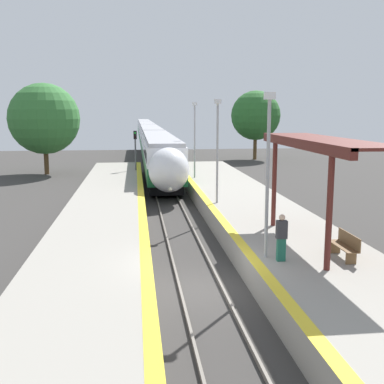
# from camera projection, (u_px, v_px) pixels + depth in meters

# --- Properties ---
(ground_plane) EXTENTS (120.00, 120.00, 0.00)m
(ground_plane) POSITION_uv_depth(u_px,v_px,m) (201.00, 290.00, 16.38)
(ground_plane) COLOR #383533
(rail_left) EXTENTS (0.08, 90.00, 0.15)m
(rail_left) POSITION_uv_depth(u_px,v_px,m) (180.00, 289.00, 16.29)
(rail_left) COLOR slate
(rail_left) RESTS_ON ground_plane
(rail_right) EXTENTS (0.08, 90.00, 0.15)m
(rail_right) POSITION_uv_depth(u_px,v_px,m) (222.00, 287.00, 16.45)
(rail_right) COLOR slate
(rail_right) RESTS_ON ground_plane
(train) EXTENTS (2.77, 93.97, 3.88)m
(train) POSITION_uv_depth(u_px,v_px,m) (149.00, 135.00, 75.44)
(train) COLOR black
(train) RESTS_ON ground_plane
(platform_right) EXTENTS (4.94, 64.00, 1.02)m
(platform_right) POSITION_uv_depth(u_px,v_px,m) (317.00, 271.00, 16.77)
(platform_right) COLOR gray
(platform_right) RESTS_ON ground_plane
(platform_left) EXTENTS (4.25, 64.00, 1.02)m
(platform_left) POSITION_uv_depth(u_px,v_px,m) (88.00, 280.00, 15.86)
(platform_left) COLOR gray
(platform_left) RESTS_ON ground_plane
(platform_bench) EXTENTS (0.44, 1.69, 0.89)m
(platform_bench) POSITION_uv_depth(u_px,v_px,m) (346.00, 245.00, 16.50)
(platform_bench) COLOR brown
(platform_bench) RESTS_ON platform_right
(person_waiting) EXTENTS (0.36, 0.22, 1.61)m
(person_waiting) POSITION_uv_depth(u_px,v_px,m) (281.00, 237.00, 16.17)
(person_waiting) COLOR #1E604C
(person_waiting) RESTS_ON platform_right
(railway_signal) EXTENTS (0.28, 0.28, 4.35)m
(railway_signal) POSITION_uv_depth(u_px,v_px,m) (135.00, 151.00, 40.96)
(railway_signal) COLOR #59595E
(railway_signal) RESTS_ON ground_plane
(lamppost_near) EXTENTS (0.36, 0.20, 5.63)m
(lamppost_near) POSITION_uv_depth(u_px,v_px,m) (268.00, 165.00, 16.21)
(lamppost_near) COLOR #9E9EA3
(lamppost_near) RESTS_ON platform_right
(lamppost_mid) EXTENTS (0.36, 0.20, 5.63)m
(lamppost_mid) POSITION_uv_depth(u_px,v_px,m) (217.00, 145.00, 26.07)
(lamppost_mid) COLOR #9E9EA3
(lamppost_mid) RESTS_ON platform_right
(lamppost_far) EXTENTS (0.36, 0.20, 5.63)m
(lamppost_far) POSITION_uv_depth(u_px,v_px,m) (195.00, 135.00, 35.93)
(lamppost_far) COLOR #9E9EA3
(lamppost_far) RESTS_ON platform_right
(station_canopy) EXTENTS (2.02, 9.08, 4.02)m
(station_canopy) POSITION_uv_depth(u_px,v_px,m) (314.00, 147.00, 17.81)
(station_canopy) COLOR #511E19
(station_canopy) RESTS_ON platform_right
(background_tree_left) EXTENTS (6.66, 6.66, 8.60)m
(background_tree_left) POSITION_uv_depth(u_px,v_px,m) (44.00, 119.00, 45.30)
(background_tree_left) COLOR brown
(background_tree_left) RESTS_ON ground_plane
(background_tree_right) EXTENTS (6.06, 6.06, 8.47)m
(background_tree_right) POSITION_uv_depth(u_px,v_px,m) (256.00, 115.00, 59.17)
(background_tree_right) COLOR brown
(background_tree_right) RESTS_ON ground_plane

